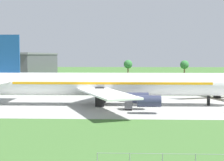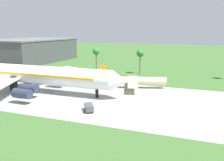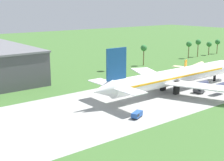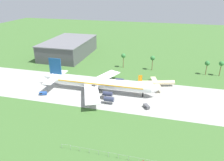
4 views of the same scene
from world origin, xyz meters
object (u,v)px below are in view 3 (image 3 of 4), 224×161
fuel_truck (137,115)px  baggage_tug (199,90)px  jet_airliner (173,77)px  regional_aircraft (193,68)px

fuel_truck → baggage_tug: bearing=8.0°
jet_airliner → fuel_truck: (-31.64, -13.28, -4.83)m
regional_aircraft → baggage_tug: (-28.97, -24.80, -1.47)m
jet_airliner → fuel_truck: bearing=-157.2°
regional_aircraft → fuel_truck: size_ratio=4.98×
jet_airliner → regional_aircraft: (34.87, 16.77, -3.15)m
jet_airliner → baggage_tug: (5.90, -8.03, -4.62)m
baggage_tug → jet_airliner: bearing=126.3°
regional_aircraft → baggage_tug: regional_aircraft is taller
jet_airliner → regional_aircraft: size_ratio=3.20×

